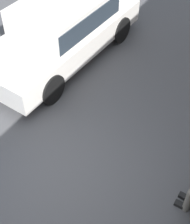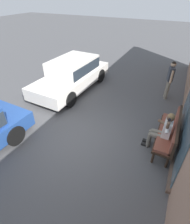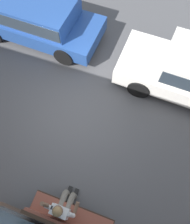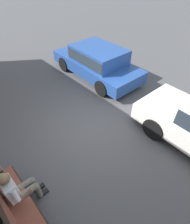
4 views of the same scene
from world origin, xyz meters
The scene contains 4 objects.
ground_plane centered at (0.00, 0.00, 0.00)m, with size 60.00×60.00×0.00m, color #4C4C4F.
bench centered at (-0.98, 2.90, 0.60)m, with size 1.96×0.55×1.03m.
person_on_phone centered at (-0.76, 2.67, 0.72)m, with size 0.73×0.74×1.36m.
parked_car_mid centered at (2.33, -2.43, 0.77)m, with size 4.46×2.05×1.39m.
Camera 3 is at (-1.50, 2.60, 6.03)m, focal length 35.00 mm.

